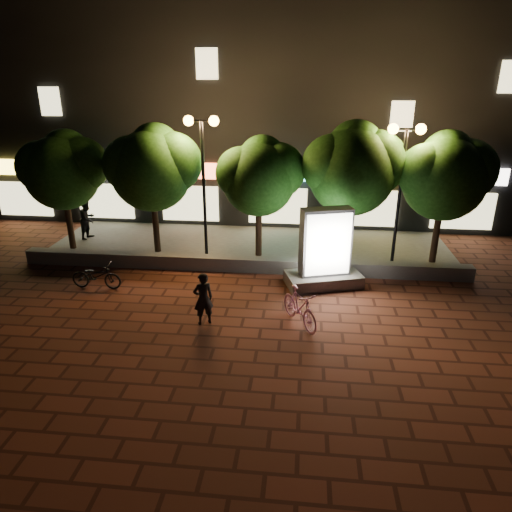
# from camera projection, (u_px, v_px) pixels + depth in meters

# --- Properties ---
(ground) EXTENTS (80.00, 80.00, 0.00)m
(ground) POSITION_uv_depth(u_px,v_px,m) (221.00, 326.00, 12.94)
(ground) COLOR #55271A
(ground) RESTS_ON ground
(retaining_wall) EXTENTS (16.00, 0.45, 0.50)m
(retaining_wall) POSITION_uv_depth(u_px,v_px,m) (241.00, 264.00, 16.55)
(retaining_wall) COLOR slate
(retaining_wall) RESTS_ON ground
(sidewalk) EXTENTS (16.00, 5.00, 0.08)m
(sidewalk) POSITION_uv_depth(u_px,v_px,m) (249.00, 246.00, 18.94)
(sidewalk) COLOR slate
(sidewalk) RESTS_ON ground
(building_block) EXTENTS (28.00, 8.12, 11.30)m
(building_block) POSITION_uv_depth(u_px,v_px,m) (264.00, 109.00, 23.16)
(building_block) COLOR black
(building_block) RESTS_ON ground
(tree_far_left) EXTENTS (3.36, 2.80, 4.63)m
(tree_far_left) POSITION_uv_depth(u_px,v_px,m) (63.00, 168.00, 17.48)
(tree_far_left) COLOR black
(tree_far_left) RESTS_ON sidewalk
(tree_left) EXTENTS (3.60, 3.00, 4.89)m
(tree_left) POSITION_uv_depth(u_px,v_px,m) (153.00, 165.00, 17.08)
(tree_left) COLOR black
(tree_left) RESTS_ON sidewalk
(tree_mid) EXTENTS (3.24, 2.70, 4.50)m
(tree_mid) POSITION_uv_depth(u_px,v_px,m) (260.00, 174.00, 16.77)
(tree_mid) COLOR black
(tree_mid) RESTS_ON sidewalk
(tree_right) EXTENTS (3.72, 3.10, 5.07)m
(tree_right) POSITION_uv_depth(u_px,v_px,m) (353.00, 166.00, 16.32)
(tree_right) COLOR black
(tree_right) RESTS_ON sidewalk
(tree_far_right) EXTENTS (3.48, 2.90, 4.76)m
(tree_far_right) POSITION_uv_depth(u_px,v_px,m) (446.00, 173.00, 16.08)
(tree_far_right) COLOR black
(tree_far_right) RESTS_ON sidewalk
(street_lamp_left) EXTENTS (1.26, 0.36, 5.18)m
(street_lamp_left) POSITION_uv_depth(u_px,v_px,m) (202.00, 151.00, 16.44)
(street_lamp_left) COLOR black
(street_lamp_left) RESTS_ON sidewalk
(street_lamp_right) EXTENTS (1.26, 0.36, 4.98)m
(street_lamp_right) POSITION_uv_depth(u_px,v_px,m) (404.00, 159.00, 15.80)
(street_lamp_right) COLOR black
(street_lamp_right) RESTS_ON sidewalk
(ad_kiosk) EXTENTS (2.69, 1.88, 2.64)m
(ad_kiosk) POSITION_uv_depth(u_px,v_px,m) (325.00, 255.00, 15.11)
(ad_kiosk) COLOR slate
(ad_kiosk) RESTS_ON ground
(scooter_pink) EXTENTS (1.36, 1.80, 1.08)m
(scooter_pink) POSITION_uv_depth(u_px,v_px,m) (300.00, 307.00, 12.84)
(scooter_pink) COLOR #EB94CA
(scooter_pink) RESTS_ON ground
(rider) EXTENTS (0.67, 0.59, 1.54)m
(rider) POSITION_uv_depth(u_px,v_px,m) (203.00, 299.00, 12.82)
(rider) COLOR black
(rider) RESTS_ON ground
(scooter_parked) EXTENTS (1.67, 0.60, 0.87)m
(scooter_parked) POSITION_uv_depth(u_px,v_px,m) (96.00, 276.00, 15.10)
(scooter_parked) COLOR black
(scooter_parked) RESTS_ON ground
(pedestrian) EXTENTS (0.76, 0.91, 1.68)m
(pedestrian) POSITION_uv_depth(u_px,v_px,m) (88.00, 219.00, 19.44)
(pedestrian) COLOR black
(pedestrian) RESTS_ON sidewalk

